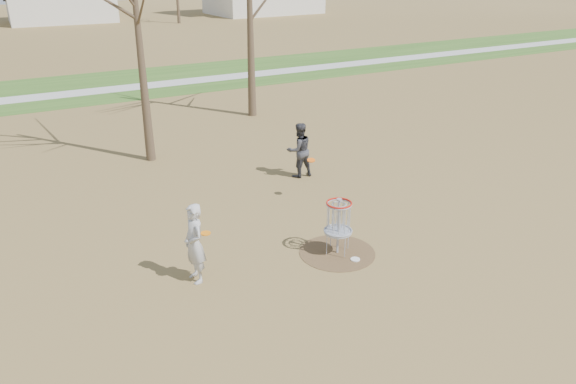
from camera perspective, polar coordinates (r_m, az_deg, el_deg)
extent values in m
plane|color=brown|center=(13.35, 5.02, -6.16)|extent=(160.00, 160.00, 0.00)
cube|color=#2D5119|center=(31.98, -16.54, 10.44)|extent=(160.00, 8.00, 0.01)
cube|color=#9E9E99|center=(31.02, -16.11, 10.14)|extent=(160.00, 1.50, 0.01)
cylinder|color=#47331E|center=(13.35, 5.02, -6.14)|extent=(1.80, 1.80, 0.01)
imported|color=#ABABAB|center=(11.99, -9.49, -5.20)|extent=(0.45, 0.66, 1.77)
imported|color=#333338|center=(17.49, 1.14, 4.28)|extent=(0.85, 0.66, 1.73)
cylinder|color=silver|center=(13.08, 6.85, -6.80)|extent=(0.22, 0.22, 0.02)
cylinder|color=#FF620D|center=(15.64, 2.37, 3.25)|extent=(0.23, 0.22, 0.09)
cylinder|color=orange|center=(11.86, -8.38, -4.16)|extent=(0.22, 0.22, 0.02)
cylinder|color=#9EA3AD|center=(13.04, 5.12, -3.57)|extent=(0.05, 0.05, 1.35)
cylinder|color=#9EA3AD|center=(13.09, 5.10, -4.06)|extent=(0.64, 0.64, 0.04)
torus|color=#9EA3AD|center=(12.79, 5.21, -1.27)|extent=(0.60, 0.60, 0.04)
torus|color=#B6170C|center=(12.77, 5.21, -1.13)|extent=(0.60, 0.60, 0.04)
cone|color=#382B1E|center=(18.88, -14.82, 13.98)|extent=(0.32, 0.32, 7.50)
cone|color=#382B1E|center=(23.96, -3.90, 17.66)|extent=(0.36, 0.36, 8.50)
cube|color=silver|center=(64.37, -22.05, 17.16)|extent=(10.24, 7.34, 3.20)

